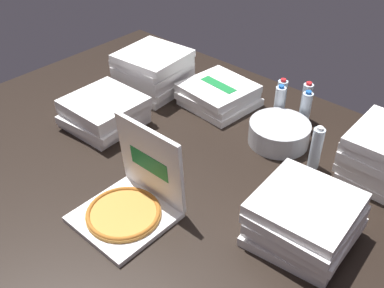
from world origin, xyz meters
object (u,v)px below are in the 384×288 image
water_bottle_1 (316,148)px  ice_bucket (279,133)px  pizza_stack_left_far (153,71)px  water_bottle_4 (279,105)px  open_pizza_box (131,200)px  pizza_stack_center_near (304,220)px  water_bottle_0 (281,98)px  pizza_stack_right_mid (219,95)px  water_bottle_3 (306,102)px  water_bottle_2 (305,111)px  pizza_stack_left_near (104,112)px

water_bottle_1 → ice_bucket: bearing=166.7°
pizza_stack_left_far → water_bottle_1: pizza_stack_left_far is taller
ice_bucket → water_bottle_4: size_ratio=1.36×
open_pizza_box → pizza_stack_left_far: (-0.79, 0.90, 0.06)m
open_pizza_box → pizza_stack_left_far: bearing=131.2°
pizza_stack_center_near → ice_bucket: (-0.48, 0.55, -0.05)m
water_bottle_0 → water_bottle_4: bearing=-65.4°
pizza_stack_left_far → pizza_stack_center_near: pizza_stack_left_far is taller
water_bottle_0 → pizza_stack_right_mid: bearing=-157.5°
water_bottle_3 → water_bottle_4: size_ratio=1.00×
water_bottle_2 → water_bottle_3: size_ratio=1.00×
pizza_stack_right_mid → pizza_stack_left_far: size_ratio=1.02×
water_bottle_2 → water_bottle_4: size_ratio=1.00×
open_pizza_box → pizza_stack_center_near: bearing=30.4°
pizza_stack_left_near → water_bottle_4: size_ratio=1.77×
open_pizza_box → ice_bucket: size_ratio=1.23×
water_bottle_4 → water_bottle_3: bearing=54.3°
pizza_stack_left_near → water_bottle_2: water_bottle_2 is taller
water_bottle_3 → pizza_stack_right_mid: bearing=-156.6°
ice_bucket → water_bottle_0: water_bottle_0 is taller
pizza_stack_left_near → water_bottle_0: bearing=47.9°
pizza_stack_left_far → water_bottle_4: bearing=14.6°
water_bottle_0 → water_bottle_4: 0.08m
pizza_stack_left_near → pizza_stack_center_near: bearing=0.0°
pizza_stack_right_mid → pizza_stack_left_near: bearing=-118.8°
water_bottle_2 → pizza_stack_left_far: bearing=-165.1°
open_pizza_box → pizza_stack_left_near: size_ratio=0.95×
pizza_stack_right_mid → pizza_stack_center_near: pizza_stack_center_near is taller
pizza_stack_left_near → water_bottle_2: size_ratio=1.77×
water_bottle_0 → pizza_stack_left_far: bearing=-160.1°
pizza_stack_right_mid → pizza_stack_left_far: bearing=-162.3°
pizza_stack_left_near → pizza_stack_center_near: pizza_stack_center_near is taller
pizza_stack_center_near → water_bottle_1: (-0.22, 0.49, 0.01)m
water_bottle_0 → water_bottle_3: 0.15m
ice_bucket → water_bottle_4: bearing=125.0°
water_bottle_3 → ice_bucket: bearing=-86.1°
pizza_stack_left_far → pizza_stack_right_mid: bearing=17.7°
pizza_stack_left_near → water_bottle_4: bearing=43.8°
pizza_stack_left_far → ice_bucket: (0.98, 0.05, -0.07)m
pizza_stack_left_far → water_bottle_1: (1.24, -0.01, -0.02)m
pizza_stack_center_near → water_bottle_2: bearing=120.3°
ice_bucket → water_bottle_0: (-0.16, 0.25, 0.06)m
ice_bucket → water_bottle_3: size_ratio=1.36×
water_bottle_1 → water_bottle_4: same height
pizza_stack_left_near → water_bottle_4: 1.05m
water_bottle_0 → water_bottle_2: (0.19, -0.03, 0.00)m
pizza_stack_right_mid → ice_bucket: 0.53m
pizza_stack_left_near → water_bottle_3: size_ratio=1.77×
water_bottle_0 → open_pizza_box: bearing=-91.8°
open_pizza_box → water_bottle_3: (0.17, 1.26, 0.04)m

